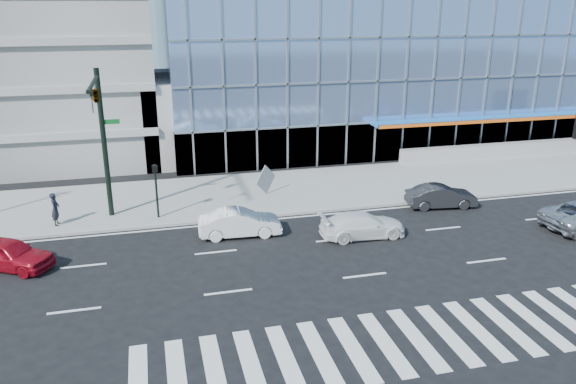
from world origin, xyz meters
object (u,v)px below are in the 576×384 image
Objects in this scene: white_sedan at (240,223)px; pedestrian at (55,209)px; white_suv at (363,225)px; dark_sedan at (441,196)px; red_sedan at (8,254)px; tilted_panel at (266,179)px; ped_signal_post at (156,183)px; traffic_signal at (98,112)px.

white_sedan is 2.37× the size of pedestrian.
pedestrian reaches higher than white_suv.
dark_sedan is 22.75m from red_sedan.
ped_signal_post is at bearing 161.49° from tilted_panel.
pedestrian is (-15.19, 5.12, 0.40)m from white_suv.
traffic_signal is at bearing -95.97° from pedestrian.
dark_sedan is at bearing -4.86° from traffic_signal.
traffic_signal is at bearing -17.29° from red_sedan.
pedestrian is at bearing 151.52° from tilted_panel.
white_suv is at bearing -101.84° from pedestrian.
ped_signal_post reaches higher than white_sedan.
tilted_panel is at bearing 20.67° from ped_signal_post.
dark_sedan is (6.00, 2.94, 0.03)m from white_suv.
red_sedan is at bearing -136.26° from traffic_signal.
white_sedan is 3.22× the size of tilted_panel.
ped_signal_post reaches higher than dark_sedan.
dark_sedan is (18.46, -1.57, -5.50)m from traffic_signal.
traffic_signal is at bearing 69.97° from white_sedan.
red_sedan is 4.82m from pedestrian.
tilted_panel is (-3.43, 7.34, 0.43)m from white_suv.
ped_signal_post is at bearing -27.85° from red_sedan.
white_suv is at bearing -104.13° from tilted_panel.
tilted_panel is at bearing -72.51° from pedestrian.
pedestrian is 11.97m from tilted_panel.
white_sedan reaches higher than white_suv.
white_suv is at bearing -62.86° from red_sedan.
traffic_signal is 1.83× the size of white_suv.
red_sedan is 3.12× the size of tilted_panel.
ped_signal_post is 1.70× the size of pedestrian.
traffic_signal is 2.67× the size of ped_signal_post.
traffic_signal is 1.97× the size of red_sedan.
dark_sedan is 0.99× the size of red_sedan.
white_sedan is 6.24m from tilted_panel.
white_sedan is (3.97, -3.21, -1.45)m from ped_signal_post.
traffic_signal is 4.75m from ped_signal_post.
white_suv is at bearing -101.90° from white_sedan.
white_sedan is at bearing -153.53° from tilted_panel.
red_sedan is 2.30× the size of pedestrian.
pedestrian reaches higher than white_sedan.
white_suv is 1.09× the size of dark_sedan.
tilted_panel is (6.54, 2.47, -1.07)m from ped_signal_post.
white_suv is 16.04m from pedestrian.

